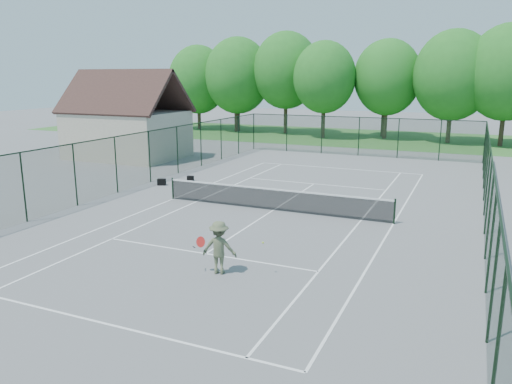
# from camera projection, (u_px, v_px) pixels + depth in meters

# --- Properties ---
(ground) EXTENTS (140.00, 140.00, 0.00)m
(ground) POSITION_uv_depth(u_px,v_px,m) (273.00, 210.00, 23.26)
(ground) COLOR slate
(ground) RESTS_ON ground
(grass_far) EXTENTS (80.00, 16.00, 0.01)m
(grass_far) POSITION_uv_depth(u_px,v_px,m) (384.00, 139.00, 50.01)
(grass_far) COLOR #3B7730
(grass_far) RESTS_ON ground
(court_lines) EXTENTS (11.05, 23.85, 0.01)m
(court_lines) POSITION_uv_depth(u_px,v_px,m) (273.00, 210.00, 23.26)
(court_lines) COLOR white
(court_lines) RESTS_ON ground
(tennis_net) EXTENTS (11.08, 0.08, 1.10)m
(tennis_net) POSITION_uv_depth(u_px,v_px,m) (273.00, 198.00, 23.13)
(tennis_net) COLOR black
(tennis_net) RESTS_ON ground
(fence_enclosure) EXTENTS (18.05, 36.05, 3.02)m
(fence_enclosure) POSITION_uv_depth(u_px,v_px,m) (273.00, 177.00, 22.90)
(fence_enclosure) COLOR #19351E
(fence_enclosure) RESTS_ON ground
(utility_building) EXTENTS (8.60, 6.27, 6.63)m
(utility_building) POSITION_uv_depth(u_px,v_px,m) (126.00, 117.00, 37.74)
(utility_building) COLOR beige
(utility_building) RESTS_ON ground
(tree_line_far) EXTENTS (39.40, 6.40, 9.70)m
(tree_line_far) POSITION_uv_depth(u_px,v_px,m) (388.00, 77.00, 48.65)
(tree_line_far) COLOR #463224
(tree_line_far) RESTS_ON ground
(sports_bag_a) EXTENTS (0.53, 0.42, 0.37)m
(sports_bag_a) POSITION_uv_depth(u_px,v_px,m) (162.00, 182.00, 28.58)
(sports_bag_a) COLOR black
(sports_bag_a) RESTS_ON ground
(sports_bag_b) EXTENTS (0.39, 0.26, 0.29)m
(sports_bag_b) POSITION_uv_depth(u_px,v_px,m) (190.00, 178.00, 29.85)
(sports_bag_b) COLOR black
(sports_bag_b) RESTS_ON ground
(tennis_player) EXTENTS (2.24, 0.86, 1.71)m
(tennis_player) POSITION_uv_depth(u_px,v_px,m) (219.00, 247.00, 15.65)
(tennis_player) COLOR #5A6142
(tennis_player) RESTS_ON ground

